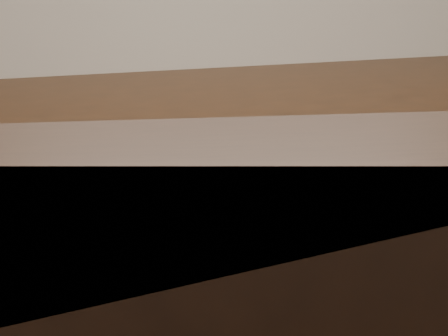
{
  "coord_description": "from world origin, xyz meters",
  "views": [
    {
      "loc": [
        -0.08,
        -0.92,
        1.07
      ],
      "look_at": [
        -0.04,
        -0.22,
        0.78
      ],
      "focal_mm": 50.0,
      "sensor_mm": 36.0,
      "label": 1
    }
  ],
  "objects": [
    {
      "name": "dinner_plate",
      "position": [
        -0.02,
        -0.23,
        0.77
      ],
      "size": [
        0.3,
        0.3,
        0.03
      ],
      "color": "silver",
      "rests_on": "placemat"
    },
    {
      "name": "broccolini_bundle",
      "position": [
        -0.01,
        -0.28,
        0.78
      ],
      "size": [
        0.2,
        0.2,
        0.04
      ],
      "rotation": [
        0.0,
        0.0,
        0.48
      ],
      "color": "#0C570B",
      "rests_on": "dinner_plate"
    },
    {
      "name": "knife",
      "position": [
        -0.08,
        -0.08,
        0.76
      ],
      "size": [
        0.2,
        0.09,
        0.01
      ],
      "rotation": [
        0.0,
        0.0,
        0.34
      ],
      "color": "silver",
      "rests_on": "placemat"
    },
    {
      "name": "chicken_fillet_right",
      "position": [
        -0.0,
        -0.18,
        0.79
      ],
      "size": [
        0.13,
        0.1,
        0.03
      ],
      "primitive_type": "ellipsoid",
      "rotation": [
        0.0,
        0.0,
        0.09
      ],
      "color": "#A15C2F",
      "rests_on": "dinner_plate"
    },
    {
      "name": "fork",
      "position": [
        0.02,
        -0.39,
        0.76
      ],
      "size": [
        0.14,
        0.06,
        0.0
      ],
      "rotation": [
        0.0,
        0.0,
        0.32
      ],
      "color": "silver",
      "rests_on": "placemat"
    },
    {
      "name": "pesto_dollop_right",
      "position": [
        -0.0,
        -0.18,
        0.8
      ],
      "size": [
        0.05,
        0.04,
        0.02
      ],
      "primitive_type": "ellipsoid",
      "color": "#134E0B",
      "rests_on": "chicken_fillet_right"
    },
    {
      "name": "chicken_fillet_left",
      "position": [
        -0.07,
        -0.19,
        0.78
      ],
      "size": [
        0.14,
        0.14,
        0.02
      ],
      "primitive_type": "ellipsoid",
      "rotation": [
        0.0,
        0.0,
        0.76
      ],
      "color": "#A15C2F",
      "rests_on": "dinner_plate"
    },
    {
      "name": "pesto_dollop_left",
      "position": [
        -0.06,
        -0.18,
        0.8
      ],
      "size": [
        0.05,
        0.04,
        0.02
      ],
      "primitive_type": "ellipsoid",
      "color": "#134E0B",
      "rests_on": "chicken_fillet_left"
    },
    {
      "name": "placemat",
      "position": [
        -0.03,
        -0.24,
        0.75
      ],
      "size": [
        0.53,
        0.45,
        0.0
      ],
      "primitive_type": "cube",
      "rotation": [
        0.0,
        0.0,
        0.32
      ],
      "color": "brown",
      "rests_on": "dining_table"
    }
  ]
}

